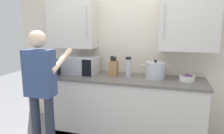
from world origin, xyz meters
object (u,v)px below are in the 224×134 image
(microwave_oven, at_px, (78,65))
(stock_pot, at_px, (155,70))
(knife_block, at_px, (114,68))
(thermos_flask, at_px, (128,67))
(person_figure, at_px, (41,85))
(fruit_bowl, at_px, (187,78))

(microwave_oven, xyz_separation_m, stock_pot, (1.18, -0.00, -0.01))
(knife_block, bearing_deg, thermos_flask, -4.91)
(stock_pot, height_order, person_figure, person_figure)
(stock_pot, distance_m, person_figure, 1.53)
(person_figure, bearing_deg, thermos_flask, 44.03)
(person_figure, bearing_deg, knife_block, 53.03)
(thermos_flask, bearing_deg, microwave_oven, 179.43)
(fruit_bowl, xyz_separation_m, thermos_flask, (-0.81, -0.01, 0.10))
(stock_pot, bearing_deg, knife_block, 178.92)
(microwave_oven, relative_size, person_figure, 0.46)
(microwave_oven, height_order, knife_block, knife_block)
(knife_block, distance_m, person_figure, 1.09)
(fruit_bowl, height_order, person_figure, person_figure)
(microwave_oven, xyz_separation_m, thermos_flask, (0.80, -0.01, 0.02))
(knife_block, height_order, stock_pot, knife_block)
(fruit_bowl, bearing_deg, person_figure, -153.13)
(microwave_oven, height_order, fruit_bowl, microwave_oven)
(stock_pot, relative_size, fruit_bowl, 1.83)
(thermos_flask, height_order, person_figure, person_figure)
(thermos_flask, relative_size, person_figure, 0.18)
(person_figure, bearing_deg, stock_pot, 34.17)
(fruit_bowl, height_order, thermos_flask, thermos_flask)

